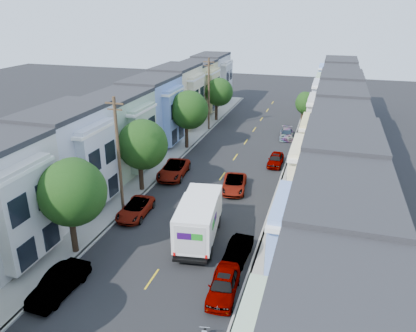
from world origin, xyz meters
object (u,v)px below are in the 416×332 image
lead_sedan (234,184)px  parked_right_c (276,160)px  utility_pole_near (119,156)px  tree_e (218,92)px  tree_far_r (306,104)px  fedex_truck (199,218)px  parked_right_b (238,252)px  parked_right_a (223,285)px  parked_left_d (174,170)px  parked_right_d (286,134)px  parked_left_b (59,283)px  parked_left_c (135,209)px  utility_pole_far (209,94)px  tree_b (71,193)px  tree_c (142,145)px  tree_d (188,110)px

lead_sedan → parked_right_c: size_ratio=1.16×
utility_pole_near → tree_e: bearing=90.0°
tree_far_r → parked_right_c: tree_far_r is taller
fedex_truck → utility_pole_near: bearing=154.1°
parked_right_b → parked_right_a: bearing=-87.4°
utility_pole_near → tree_far_r: bearing=65.3°
parked_left_d → parked_right_d: (9.80, 16.65, -0.14)m
tree_far_r → parked_left_b: (-11.79, -39.59, -3.39)m
tree_e → parked_left_c: bearing=-87.5°
tree_e → parked_right_a: (11.20, -39.19, -3.76)m
tree_far_r → parked_right_b: tree_far_r is taller
utility_pole_far → lead_sedan: size_ratio=2.08×
parked_left_c → parked_left_d: bearing=87.2°
parked_left_b → parked_right_c: parked_left_b is taller
fedex_truck → parked_right_a: 6.67m
tree_b → fedex_truck: size_ratio=1.03×
tree_b → tree_e: size_ratio=1.09×
tree_far_r → parked_left_b: tree_far_r is taller
parked_right_a → parked_left_d: bearing=116.1°
parked_right_b → tree_c: bearing=145.2°
parked_right_b → parked_right_c: bearing=92.6°
utility_pole_near → parked_right_b: size_ratio=2.54×
tree_e → fedex_truck: tree_e is taller
parked_right_a → parked_right_b: size_ratio=1.14×
utility_pole_near → parked_right_a: (11.20, -8.13, -4.43)m
tree_e → parked_right_c: bearing=-55.4°
lead_sedan → parked_left_b: size_ratio=1.06×
parked_right_a → parked_right_d: bearing=85.6°
parked_right_b → parked_left_c: bearing=161.6°
parked_right_d → parked_left_c: bearing=-115.9°
tree_d → parked_right_c: (11.20, -2.56, -4.28)m
utility_pole_near → lead_sedan: size_ratio=2.08×
utility_pole_far → lead_sedan: 21.20m
tree_c → tree_d: tree_d is taller
parked_right_a → parked_left_b: bearing=-168.3°
tree_e → parked_right_d: bearing=-27.8°
tree_e → parked_left_d: (1.40, -22.56, -3.72)m
tree_b → parked_left_c: tree_b is taller
parked_right_b → lead_sedan: bearing=107.2°
tree_c → tree_far_r: (13.20, 24.28, -0.59)m
tree_far_r → utility_pole_near: (-13.19, -28.65, 1.01)m
tree_far_r → parked_left_c: bearing=-112.1°
tree_d → tree_far_r: bearing=40.5°
tree_far_r → parked_left_b: 41.45m
utility_pole_near → utility_pole_far: 26.00m
parked_left_d → lead_sedan: bearing=-17.7°
tree_b → utility_pole_near: 6.73m
tree_d → lead_sedan: bearing=-51.4°
parked_right_d → parked_left_d: bearing=-125.5°
utility_pole_far → parked_right_c: size_ratio=2.42×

